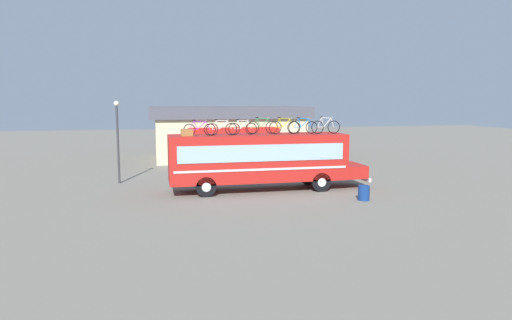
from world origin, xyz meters
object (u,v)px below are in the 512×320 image
(rooftop_bicycle_3, at_px, (243,128))
(trash_bin, at_px, (364,193))
(rooftop_bicycle_1, at_px, (200,129))
(rooftop_bicycle_2, at_px, (222,129))
(luggage_bag_1, at_px, (187,132))
(bus, at_px, (261,158))
(rooftop_bicycle_6, at_px, (303,127))
(street_lamp, at_px, (118,135))
(rooftop_bicycle_5, at_px, (284,127))
(rooftop_bicycle_7, at_px, (326,127))
(rooftop_bicycle_4, at_px, (262,127))

(rooftop_bicycle_3, height_order, trash_bin, rooftop_bicycle_3)
(rooftop_bicycle_1, height_order, rooftop_bicycle_3, rooftop_bicycle_3)
(rooftop_bicycle_2, height_order, rooftop_bicycle_3, rooftop_bicycle_2)
(luggage_bag_1, height_order, rooftop_bicycle_3, rooftop_bicycle_3)
(bus, bearing_deg, rooftop_bicycle_3, -173.71)
(rooftop_bicycle_6, distance_m, street_lamp, 11.25)
(rooftop_bicycle_2, bearing_deg, rooftop_bicycle_1, -177.47)
(bus, distance_m, rooftop_bicycle_3, 2.03)
(rooftop_bicycle_5, distance_m, rooftop_bicycle_7, 2.37)
(rooftop_bicycle_1, relative_size, rooftop_bicycle_2, 1.01)
(rooftop_bicycle_1, height_order, trash_bin, rooftop_bicycle_1)
(rooftop_bicycle_6, relative_size, street_lamp, 0.34)
(rooftop_bicycle_1, height_order, street_lamp, street_lamp)
(rooftop_bicycle_1, bearing_deg, rooftop_bicycle_5, 3.25)
(rooftop_bicycle_2, height_order, rooftop_bicycle_6, rooftop_bicycle_6)
(street_lamp, bearing_deg, rooftop_bicycle_7, -20.94)
(rooftop_bicycle_5, xyz_separation_m, rooftop_bicycle_7, (2.35, -0.30, 0.01))
(rooftop_bicycle_5, xyz_separation_m, rooftop_bicycle_6, (1.10, -0.01, -0.01))
(bus, height_order, rooftop_bicycle_7, rooftop_bicycle_7)
(rooftop_bicycle_2, xyz_separation_m, rooftop_bicycle_4, (2.42, 0.66, 0.03))
(rooftop_bicycle_2, xyz_separation_m, rooftop_bicycle_6, (4.69, 0.21, 0.02))
(rooftop_bicycle_6, bearing_deg, rooftop_bicycle_7, -13.18)
(rooftop_bicycle_6, bearing_deg, trash_bin, -60.39)
(bus, xyz_separation_m, rooftop_bicycle_3, (-1.09, -0.12, 1.71))
(luggage_bag_1, xyz_separation_m, rooftop_bicycle_1, (0.67, -0.13, 0.18))
(rooftop_bicycle_6, bearing_deg, rooftop_bicycle_2, -177.43)
(rooftop_bicycle_7, bearing_deg, rooftop_bicycle_6, 166.82)
(rooftop_bicycle_4, xyz_separation_m, rooftop_bicycle_7, (3.53, -0.74, 0.01))
(luggage_bag_1, bearing_deg, bus, 3.04)
(rooftop_bicycle_1, bearing_deg, luggage_bag_1, 169.35)
(luggage_bag_1, distance_m, rooftop_bicycle_7, 7.81)
(rooftop_bicycle_6, xyz_separation_m, trash_bin, (2.06, -3.63, -3.19))
(rooftop_bicycle_3, xyz_separation_m, rooftop_bicycle_5, (2.40, 0.05, 0.03))
(rooftop_bicycle_3, height_order, rooftop_bicycle_7, rooftop_bicycle_7)
(luggage_bag_1, xyz_separation_m, rooftop_bicycle_6, (6.55, 0.14, 0.21))
(rooftop_bicycle_3, bearing_deg, bus, 6.29)
(luggage_bag_1, relative_size, rooftop_bicycle_1, 0.36)
(trash_bin, bearing_deg, luggage_bag_1, 157.94)
(rooftop_bicycle_5, bearing_deg, rooftop_bicycle_6, -0.43)
(street_lamp, bearing_deg, bus, -27.06)
(street_lamp, bearing_deg, rooftop_bicycle_2, -37.41)
(bus, distance_m, rooftop_bicycle_6, 2.98)
(rooftop_bicycle_1, xyz_separation_m, rooftop_bicycle_7, (7.14, -0.03, 0.05))
(rooftop_bicycle_2, xyz_separation_m, rooftop_bicycle_3, (1.19, 0.17, -0.00))
(rooftop_bicycle_3, distance_m, street_lamp, 8.12)
(bus, xyz_separation_m, trash_bin, (4.48, -3.71, -1.46))
(rooftop_bicycle_4, distance_m, street_lamp, 8.98)
(bus, bearing_deg, rooftop_bicycle_7, -5.83)
(luggage_bag_1, height_order, rooftop_bicycle_1, rooftop_bicycle_1)
(street_lamp, bearing_deg, rooftop_bicycle_6, -21.82)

